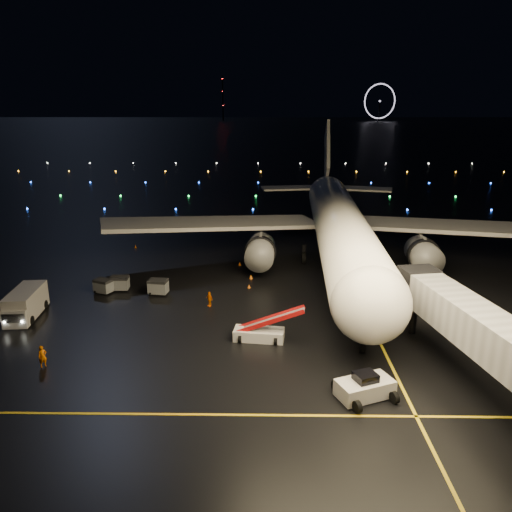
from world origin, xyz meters
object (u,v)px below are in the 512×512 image
Objects in this scene: airliner at (339,194)px; crew_c at (209,299)px; pushback_tug at (365,385)px; service_truck at (26,303)px; baggage_cart_0 at (158,287)px; baggage_cart_1 at (103,286)px; crew_a at (43,356)px; belt_loader at (259,323)px; baggage_cart_2 at (120,283)px.

crew_c is (-16.03, -17.79, -8.35)m from airliner.
pushback_tug is 0.53× the size of service_truck.
airliner is 8.30× the size of service_truck.
crew_c is at bearing 4.02° from service_truck.
baggage_cart_0 is 6.41m from baggage_cart_1.
crew_a is 0.95× the size of baggage_cart_1.
crew_c is at bearing 131.09° from belt_loader.
crew_a is at bearing -64.69° from service_truck.
crew_c is 13.16m from baggage_cart_1.
belt_loader reaches higher than baggage_cart_0.
airliner reaches higher than baggage_cart_1.
baggage_cart_2 is (-26.99, -13.15, -8.32)m from airliner.
belt_loader is 9.68m from crew_c.
crew_a is (-28.41, -31.03, -8.25)m from airliner.
baggage_cart_1 is (-18.03, 11.72, -0.81)m from belt_loader.
pushback_tug is at bearing -39.37° from baggage_cart_0.
baggage_cart_2 is (-4.74, 1.20, -0.04)m from baggage_cart_0.
service_truck is 18.65m from crew_c.
airliner reaches higher than baggage_cart_2.
baggage_cart_2 is (-16.37, 12.61, -0.78)m from belt_loader.
belt_loader is at bearing -16.99° from service_truck.
crew_a is 1.12× the size of crew_c.
baggage_cart_0 is (-19.52, 20.80, -0.09)m from pushback_tug.
belt_loader is 3.22× the size of baggage_cart_0.
baggage_cart_1 is at bearing 51.76° from crew_a.
pushback_tug is 2.12× the size of baggage_cart_1.
baggage_cart_0 reaches higher than baggage_cart_2.
baggage_cart_1 is at bearing -153.54° from baggage_cart_2.
belt_loader reaches higher than baggage_cart_2.
crew_c is (12.38, 13.24, -0.10)m from crew_a.
crew_c is at bearing 104.83° from pushback_tug.
baggage_cart_0 is at bearing -163.27° from crew_c.
crew_a is at bearing -129.30° from airliner.
baggage_cart_0 is at bearing -15.99° from baggage_cart_2.
pushback_tug is at bearing -43.95° from baggage_cart_2.
belt_loader is at bearing -8.82° from baggage_cart_1.
airliner is 33.30× the size of baggage_cart_1.
service_truck is 4.01× the size of baggage_cart_1.
service_truck is 3.73× the size of baggage_cart_0.
belt_loader reaches higher than crew_c.
baggage_cart_1 is 0.97× the size of baggage_cart_2.
pushback_tug is 2.49× the size of crew_c.
baggage_cart_0 is (-22.24, -14.36, -8.29)m from airliner.
airliner reaches higher than pushback_tug.
baggage_cart_1 is at bearing 153.93° from belt_loader.
belt_loader is 4.08× the size of crew_c.
pushback_tug reaches higher than crew_c.
airliner is 36.20m from pushback_tug.
airliner is at bearing 62.94° from pushback_tug.
airliner is 34.95× the size of crew_a.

